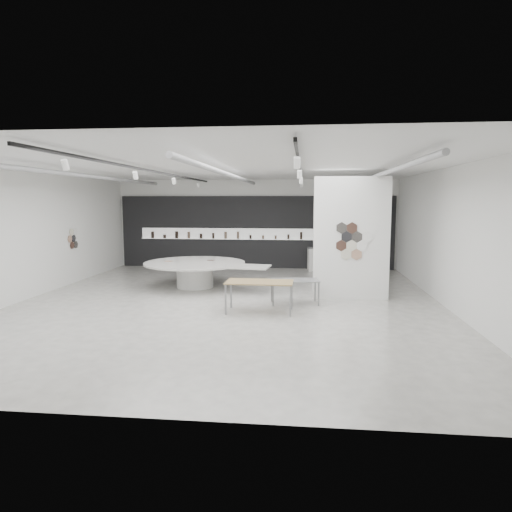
# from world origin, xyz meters

# --- Properties ---
(room) EXTENTS (12.02, 14.02, 3.82)m
(room) POSITION_xyz_m (-0.09, -0.00, 2.07)
(room) COLOR #B8B5AE
(room) RESTS_ON ground
(back_wall_display) EXTENTS (11.80, 0.27, 3.10)m
(back_wall_display) POSITION_xyz_m (-0.08, 6.93, 1.54)
(back_wall_display) COLOR black
(back_wall_display) RESTS_ON ground
(partition_column) EXTENTS (2.20, 0.38, 3.60)m
(partition_column) POSITION_xyz_m (3.50, 1.00, 1.80)
(partition_column) COLOR white
(partition_column) RESTS_ON ground
(display_island) EXTENTS (4.48, 3.74, 0.87)m
(display_island) POSITION_xyz_m (-1.45, 2.19, 0.56)
(display_island) COLOR white
(display_island) RESTS_ON ground
(sample_table_wood) EXTENTS (1.75, 0.90, 0.81)m
(sample_table_wood) POSITION_xyz_m (0.98, -0.98, 0.75)
(sample_table_wood) COLOR olive
(sample_table_wood) RESTS_ON ground
(sample_table_stone) EXTENTS (1.42, 0.85, 0.69)m
(sample_table_stone) POSITION_xyz_m (1.88, 0.09, 0.63)
(sample_table_stone) COLOR slate
(sample_table_stone) RESTS_ON ground
(kitchen_counter) EXTENTS (1.75, 0.84, 1.33)m
(kitchen_counter) POSITION_xyz_m (3.11, 6.51, 0.48)
(kitchen_counter) COLOR white
(kitchen_counter) RESTS_ON ground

